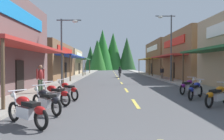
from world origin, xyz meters
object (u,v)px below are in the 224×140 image
object	(u,v)px
motorcycle_parked_left_0	(27,110)
pedestrian_by_shop	(40,77)
streetlamp_right	(169,39)
motorcycle_parked_right_3	(188,86)
pedestrian_browsing	(162,72)
rider_cruising_lead	(120,73)
motorcycle_parked_right_1	(218,95)
motorcycle_parked_left_2	(55,94)
motorcycle_parked_right_2	(196,90)
streetlamp_left	(65,42)
motorcycle_parked_left_1	(46,100)
motorcycle_parked_left_3	(67,90)

from	to	relation	value
motorcycle_parked_left_0	pedestrian_by_shop	world-z (taller)	pedestrian_by_shop
motorcycle_parked_left_0	streetlamp_right	bearing A→B (deg)	-80.07
motorcycle_parked_right_3	pedestrian_browsing	distance (m)	13.27
motorcycle_parked_right_3	rider_cruising_lead	xyz separation A→B (m)	(-3.41, 17.19, 0.17)
motorcycle_parked_right_1	motorcycle_parked_left_0	world-z (taller)	same
motorcycle_parked_left_2	rider_cruising_lead	size ratio (longest dim) A/B	0.82
motorcycle_parked_right_2	pedestrian_browsing	distance (m)	15.24
motorcycle_parked_right_2	motorcycle_parked_left_2	bearing A→B (deg)	142.67
motorcycle_parked_right_1	rider_cruising_lead	world-z (taller)	rider_cruising_lead
streetlamp_left	motorcycle_parked_left_1	world-z (taller)	streetlamp_left
motorcycle_parked_right_2	motorcycle_parked_left_2	distance (m)	7.31
motorcycle_parked_left_0	motorcycle_parked_left_2	world-z (taller)	same
motorcycle_parked_right_1	motorcycle_parked_left_2	xyz separation A→B (m)	(-7.29, 0.47, 0.00)
motorcycle_parked_right_1	pedestrian_browsing	size ratio (longest dim) A/B	1.14
motorcycle_parked_right_1	pedestrian_by_shop	world-z (taller)	pedestrian_by_shop
motorcycle_parked_right_3	motorcycle_parked_left_1	bearing A→B (deg)	170.94
motorcycle_parked_left_2	pedestrian_browsing	world-z (taller)	pedestrian_browsing
motorcycle_parked_left_1	pedestrian_browsing	world-z (taller)	pedestrian_browsing
motorcycle_parked_left_2	motorcycle_parked_left_1	bearing A→B (deg)	131.26
motorcycle_parked_right_3	pedestrian_browsing	size ratio (longest dim) A/B	1.02
motorcycle_parked_left_2	rider_cruising_lead	bearing A→B (deg)	-63.91
motorcycle_parked_right_2	pedestrian_by_shop	world-z (taller)	pedestrian_by_shop
motorcycle_parked_right_1	motorcycle_parked_right_3	world-z (taller)	same
streetlamp_right	motorcycle_parked_left_2	bearing A→B (deg)	-125.41
motorcycle_parked_left_3	rider_cruising_lead	bearing A→B (deg)	-53.01
streetlamp_left	streetlamp_right	size ratio (longest dim) A/B	0.81
streetlamp_right	motorcycle_parked_right_3	xyz separation A→B (m)	(-1.18, -8.65, -3.95)
motorcycle_parked_left_0	motorcycle_parked_left_1	bearing A→B (deg)	-54.01
motorcycle_parked_right_3	motorcycle_parked_left_0	xyz separation A→B (m)	(-7.41, -6.91, 0.00)
motorcycle_parked_right_3	pedestrian_by_shop	distance (m)	9.14
motorcycle_parked_left_2	pedestrian_by_shop	xyz separation A→B (m)	(-1.67, 3.17, 0.57)
motorcycle_parked_left_2	motorcycle_parked_right_3	bearing A→B (deg)	-117.70
motorcycle_parked_right_3	motorcycle_parked_left_2	size ratio (longest dim) A/B	0.90
motorcycle_parked_left_0	motorcycle_parked_left_1	xyz separation A→B (m)	(0.08, 1.66, 0.00)
streetlamp_right	rider_cruising_lead	size ratio (longest dim) A/B	3.24
motorcycle_parked_left_3	motorcycle_parked_right_1	bearing A→B (deg)	-147.61
streetlamp_right	motorcycle_parked_left_0	size ratio (longest dim) A/B	4.01
pedestrian_browsing	motorcycle_parked_left_3	bearing A→B (deg)	21.89
streetlamp_left	motorcycle_parked_left_0	world-z (taller)	streetlamp_left
streetlamp_right	motorcycle_parked_left_3	distance (m)	14.10
motorcycle_parked_left_1	rider_cruising_lead	size ratio (longest dim) A/B	0.75
motorcycle_parked_left_1	motorcycle_parked_left_3	bearing A→B (deg)	-47.10
motorcycle_parked_left_0	motorcycle_parked_left_3	size ratio (longest dim) A/B	1.04
streetlamp_right	rider_cruising_lead	distance (m)	10.41
motorcycle_parked_right_1	motorcycle_parked_right_3	bearing A→B (deg)	51.23
streetlamp_right	rider_cruising_lead	xyz separation A→B (m)	(-4.59, 8.54, -3.78)
motorcycle_parked_left_0	pedestrian_by_shop	xyz separation A→B (m)	(-1.71, 6.58, 0.57)
streetlamp_left	pedestrian_browsing	bearing A→B (deg)	40.23
motorcycle_parked_left_1	pedestrian_browsing	size ratio (longest dim) A/B	1.03
streetlamp_right	motorcycle_parked_left_0	world-z (taller)	streetlamp_right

